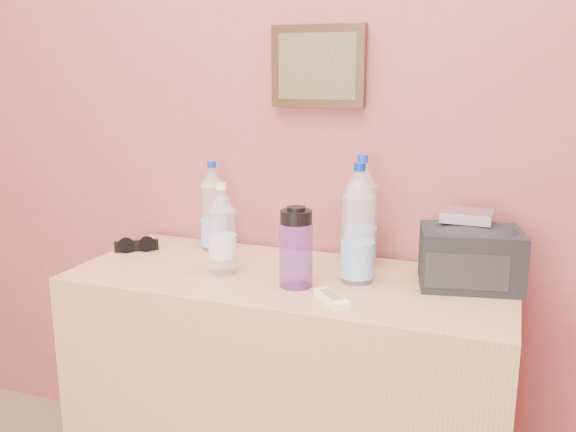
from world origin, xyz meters
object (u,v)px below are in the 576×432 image
object	(u,v)px
sunglasses	(137,246)
foil_packet	(467,216)
ac_remote	(331,298)
pet_large_b	(213,211)
nalgene_bottle	(296,247)
toiletry_bag	(470,254)
pet_large_c	(361,217)
pet_small	(222,234)
dresser	(288,399)
pet_large_d	(358,230)

from	to	relation	value
sunglasses	foil_packet	bearing A→B (deg)	-32.36
ac_remote	foil_packet	world-z (taller)	foil_packet
pet_large_b	nalgene_bottle	xyz separation A→B (m)	(0.39, -0.25, -0.02)
nalgene_bottle	sunglasses	xyz separation A→B (m)	(-0.61, 0.14, -0.09)
sunglasses	toiletry_bag	distance (m)	1.07
foil_packet	nalgene_bottle	bearing A→B (deg)	-157.54
sunglasses	ac_remote	size ratio (longest dim) A/B	1.09
pet_large_c	pet_small	distance (m)	0.42
dresser	pet_large_c	world-z (taller)	pet_large_c
nalgene_bottle	ac_remote	bearing A→B (deg)	-33.00
dresser	toiletry_bag	xyz separation A→B (m)	(0.50, 0.10, 0.49)
dresser	sunglasses	bearing A→B (deg)	173.78
pet_large_c	ac_remote	xyz separation A→B (m)	(0.01, -0.33, -0.14)
sunglasses	nalgene_bottle	bearing A→B (deg)	-47.22
nalgene_bottle	sunglasses	bearing A→B (deg)	167.51
foil_packet	ac_remote	bearing A→B (deg)	-139.37
pet_large_b	sunglasses	bearing A→B (deg)	-153.46
pet_large_c	nalgene_bottle	size ratio (longest dim) A/B	1.52
dresser	pet_small	xyz separation A→B (m)	(-0.19, -0.05, 0.52)
pet_large_b	pet_large_d	bearing A→B (deg)	-16.02
pet_large_d	pet_small	distance (m)	0.40
pet_small	toiletry_bag	world-z (taller)	pet_small
pet_large_b	sunglasses	size ratio (longest dim) A/B	2.07
ac_remote	foil_packet	distance (m)	0.45
dresser	pet_large_c	distance (m)	0.60
dresser	foil_packet	bearing A→B (deg)	12.21
dresser	toiletry_bag	distance (m)	0.71
pet_large_c	foil_packet	world-z (taller)	pet_large_c
pet_small	nalgene_bottle	distance (m)	0.24
pet_large_d	sunglasses	distance (m)	0.78
pet_large_b	pet_large_c	world-z (taller)	pet_large_c
ac_remote	toiletry_bag	xyz separation A→B (m)	(0.32, 0.26, 0.08)
pet_large_d	sunglasses	size ratio (longest dim) A/B	2.37
pet_large_c	foil_packet	size ratio (longest dim) A/B	2.56
pet_large_b	pet_small	size ratio (longest dim) A/B	1.09
foil_packet	dresser	bearing A→B (deg)	-167.79
sunglasses	pet_large_b	bearing A→B (deg)	-8.20
pet_small	pet_large_d	bearing A→B (deg)	10.00
pet_large_c	pet_small	size ratio (longest dim) A/B	1.26
ac_remote	pet_large_c	bearing A→B (deg)	137.67
pet_large_b	pet_large_d	world-z (taller)	pet_large_d
sunglasses	ac_remote	distance (m)	0.77
pet_large_c	pet_large_d	distance (m)	0.15
sunglasses	ac_remote	xyz separation A→B (m)	(0.74, -0.22, -0.01)
nalgene_bottle	pet_small	bearing A→B (deg)	173.35
dresser	pet_small	distance (m)	0.56
nalgene_bottle	foil_packet	bearing A→B (deg)	22.46
pet_large_d	pet_small	size ratio (longest dim) A/B	1.25
pet_large_d	ac_remote	bearing A→B (deg)	-96.89
pet_large_c	pet_large_b	bearing A→B (deg)	179.74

